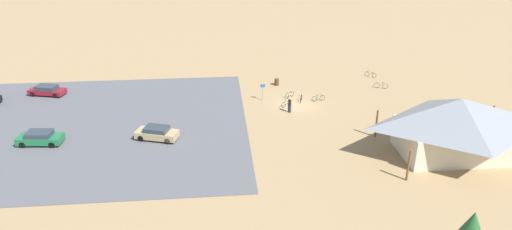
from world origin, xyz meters
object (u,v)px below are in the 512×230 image
Objects in this scene: bike_pavilion at (458,123)px; car_maroon_near_entry at (47,90)px; lot_sign at (263,90)px; bicycle_purple_yard_right at (301,99)px; trash_bin at (277,82)px; bicycle_yellow_by_bin at (371,75)px; bicycle_green_yard_front at (318,98)px; bicycle_red_edge_south at (459,110)px; car_tan_far_end at (157,133)px; bicycle_white_back_row at (289,95)px; bicycle_orange_near_porch at (381,86)px; visitor_crossing_yard at (290,105)px; car_green_inner_stall at (40,138)px; bicycle_silver_trailside at (286,103)px.

car_maroon_near_entry is (43.68, -19.20, -2.62)m from bike_pavilion.
bicycle_purple_yard_right is (-4.65, 0.83, -1.04)m from lot_sign.
trash_bin is (14.37, -20.06, -2.86)m from bike_pavilion.
car_maroon_near_entry is (42.83, 2.86, 0.33)m from bicycle_yellow_by_bin.
bicycle_green_yard_front is 0.36× the size of car_maroon_near_entry.
bicycle_red_edge_south is 0.30× the size of car_tan_far_end.
bicycle_orange_near_porch is at bearing -170.63° from bicycle_white_back_row.
visitor_crossing_yard reaches higher than bicycle_orange_near_porch.
visitor_crossing_yard is (-29.60, 8.06, 0.26)m from car_maroon_near_entry.
car_tan_far_end is (11.86, 9.41, -0.68)m from lot_sign.
bicycle_purple_yard_right is at bearing -1.30° from bicycle_green_yard_front.
visitor_crossing_yard is (-14.58, -5.48, 0.21)m from car_tan_far_end.
trash_bin is 0.56× the size of bicycle_purple_yard_right.
bike_pavilion is 7.47× the size of bicycle_green_yard_front.
car_tan_far_end is (16.51, 8.58, 0.36)m from bicycle_purple_yard_right.
bicycle_purple_yard_right is 18.61m from car_tan_far_end.
car_maroon_near_entry is 1.06× the size of car_green_inner_stall.
bike_pavilion is at bearing 137.66° from bicycle_silver_trailside.
car_maroon_near_entry is at bearing -2.11° from bicycle_orange_near_porch.
bicycle_orange_near_porch is at bearing -156.66° from car_tan_far_end.
bicycle_orange_near_porch is (-13.44, 2.43, -0.06)m from trash_bin.
bicycle_yellow_by_bin is 1.03× the size of bicycle_white_back_row.
bicycle_green_yard_front is 1.30× the size of bicycle_yellow_by_bin.
car_maroon_near_entry is (30.31, -3.62, 0.34)m from bicycle_white_back_row.
bike_pavilion reaches higher than car_tan_far_end.
car_green_inner_stall is at bearing 11.79° from visitor_crossing_yard.
bicycle_orange_near_porch reaches higher than bicycle_green_yard_front.
bike_pavilion reaches higher than car_green_inner_stall.
bicycle_yellow_by_bin is at bearing -145.51° from bicycle_silver_trailside.
bicycle_white_back_row is at bearing -159.78° from car_green_inner_stall.
bicycle_yellow_by_bin is 42.92m from car_maroon_near_entry.
bicycle_yellow_by_bin is (-13.52, -2.00, -0.09)m from trash_bin.
bicycle_purple_yard_right is at bearing -163.05° from car_green_inner_stall.
bicycle_yellow_by_bin is at bearing -176.18° from car_maroon_near_entry.
bicycle_purple_yard_right is at bearing 132.42° from bicycle_white_back_row.
bicycle_silver_trailside is at bearing 34.49° from bicycle_yellow_by_bin.
visitor_crossing_yard reaches higher than bicycle_green_yard_front.
lot_sign is 16.11m from bicycle_orange_near_porch.
bike_pavilion is 40.69m from car_green_inner_stall.
bicycle_orange_near_porch is (-9.10, -3.44, 0.02)m from bicycle_green_yard_front.
visitor_crossing_yard is at bearing -159.40° from car_tan_far_end.
trash_bin is 5.64m from lot_sign.
bicycle_white_back_row is at bearing 173.18° from car_maroon_near_entry.
car_maroon_near_entry is at bearing 1.69° from trash_bin.
bicycle_red_edge_south is 19.59m from visitor_crossing_yard.
car_tan_far_end reaches higher than bicycle_purple_yard_right.
visitor_crossing_yard is (-2.72, 3.93, -0.46)m from lot_sign.
trash_bin is at bearing -54.39° from bike_pavilion.
car_tan_far_end is (-11.55, 0.03, 0.00)m from car_green_inner_stall.
car_green_inner_stall is at bearing 16.90° from bicycle_orange_near_porch.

